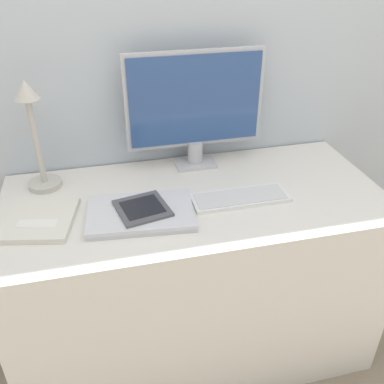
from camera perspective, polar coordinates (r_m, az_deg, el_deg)
name	(u,v)px	position (r m, az deg, el deg)	size (l,w,h in m)	color
wall_back	(173,34)	(1.60, -2.56, 20.31)	(3.60, 0.05, 2.40)	#B2BCC6
desk	(195,276)	(1.69, 0.42, -11.18)	(1.31, 0.61, 0.73)	silver
monitor	(195,106)	(1.58, 0.43, 11.37)	(0.51, 0.11, 0.44)	#B7B7BC
keyboard	(240,197)	(1.46, 6.43, -0.73)	(0.33, 0.12, 0.01)	silver
laptop	(141,213)	(1.37, -6.85, -2.82)	(0.35, 0.25, 0.02)	#BCBCC1
ereader	(142,208)	(1.36, -6.64, -2.15)	(0.18, 0.19, 0.01)	#4C4C51
desk_lamp	(34,131)	(1.52, -20.30, 7.66)	(0.12, 0.12, 0.38)	#BCB7AD
notebook	(38,220)	(1.42, -19.84, -3.49)	(0.26, 0.27, 0.02)	silver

